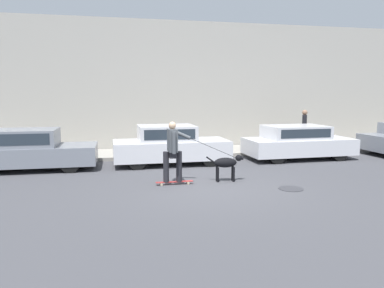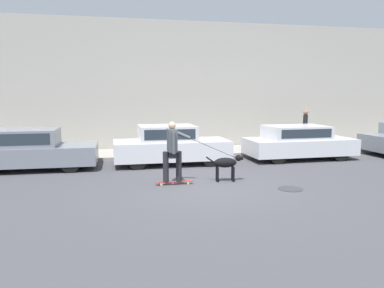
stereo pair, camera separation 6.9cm
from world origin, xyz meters
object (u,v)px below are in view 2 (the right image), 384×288
at_px(dog, 226,164).
at_px(parked_car_1, 170,146).
at_px(skateboarder, 173,149).
at_px(pedestrian_with_bag, 305,127).
at_px(parked_car_0, 30,150).
at_px(parked_car_2, 298,143).

bearing_deg(dog, parked_car_1, 118.98).
relative_size(skateboarder, pedestrian_with_bag, 1.43).
height_order(parked_car_0, dog, parked_car_0).
relative_size(parked_car_2, skateboarder, 1.72).
xyz_separation_m(dog, skateboarder, (-1.54, -0.06, 0.46)).
bearing_deg(parked_car_2, parked_car_0, 179.11).
bearing_deg(dog, parked_car_2, 45.71).
relative_size(parked_car_1, parked_car_2, 0.99).
xyz_separation_m(parked_car_2, dog, (-3.75, -2.92, -0.11)).
bearing_deg(parked_car_2, parked_car_1, 179.11).
distance_m(parked_car_0, pedestrian_with_bag, 10.90).
xyz_separation_m(parked_car_1, pedestrian_with_bag, (6.13, 1.78, 0.39)).
xyz_separation_m(parked_car_1, skateboarder, (-0.40, -2.99, 0.32)).
height_order(parked_car_1, pedestrian_with_bag, pedestrian_with_bag).
bearing_deg(dog, parked_car_0, 160.80).
distance_m(parked_car_0, skateboarder, 5.17).
height_order(parked_car_0, skateboarder, skateboarder).
height_order(parked_car_0, parked_car_2, parked_car_0).
xyz_separation_m(parked_car_0, parked_car_2, (9.50, -0.00, -0.00)).
bearing_deg(parked_car_0, parked_car_1, 1.17).
bearing_deg(skateboarder, parked_car_2, 29.71).
height_order(parked_car_0, parked_car_1, parked_car_1).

